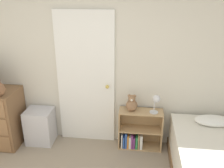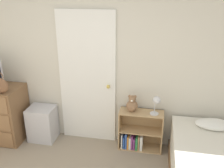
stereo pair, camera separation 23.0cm
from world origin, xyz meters
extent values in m
cube|color=beige|center=(0.00, 2.05, 1.27)|extent=(10.00, 0.06, 2.55)
cube|color=white|center=(-0.08, 2.00, 1.03)|extent=(0.87, 0.04, 2.05)
sphere|color=gold|center=(0.25, 1.96, 0.95)|extent=(0.06, 0.06, 0.06)
ellipsoid|color=brown|center=(-1.25, 1.54, 1.02)|extent=(0.27, 0.09, 0.24)
cube|color=silver|center=(-0.81, 1.83, 0.28)|extent=(0.41, 0.35, 0.56)
cube|color=tan|center=(0.45, 1.87, 0.31)|extent=(0.02, 0.26, 0.62)
cube|color=tan|center=(1.08, 1.87, 0.31)|extent=(0.02, 0.26, 0.62)
cube|color=tan|center=(0.77, 1.87, 0.01)|extent=(0.62, 0.26, 0.02)
cube|color=tan|center=(0.77, 1.87, 0.31)|extent=(0.62, 0.26, 0.02)
cube|color=tan|center=(0.77, 1.87, 0.61)|extent=(0.62, 0.26, 0.02)
cube|color=tan|center=(0.77, 2.00, 0.31)|extent=(0.65, 0.01, 0.62)
cube|color=white|center=(0.49, 1.83, 0.13)|extent=(0.02, 0.15, 0.23)
cube|color=#3359B2|center=(0.52, 1.83, 0.11)|extent=(0.02, 0.16, 0.19)
cube|color=#3359B2|center=(0.56, 1.84, 0.14)|extent=(0.03, 0.18, 0.25)
cube|color=orange|center=(0.59, 1.85, 0.12)|extent=(0.02, 0.20, 0.21)
cube|color=white|center=(0.62, 1.83, 0.12)|extent=(0.03, 0.15, 0.19)
cube|color=#8C3F8C|center=(0.65, 1.84, 0.13)|extent=(0.02, 0.18, 0.22)
cube|color=#8C3F8C|center=(0.68, 1.86, 0.11)|extent=(0.02, 0.21, 0.19)
cube|color=#338C4C|center=(0.72, 1.84, 0.12)|extent=(0.03, 0.17, 0.20)
cube|color=tan|center=(0.75, 1.86, 0.14)|extent=(0.02, 0.21, 0.24)
cube|color=white|center=(0.79, 1.84, 0.13)|extent=(0.04, 0.17, 0.23)
sphere|color=#8C6647|center=(0.62, 1.87, 0.71)|extent=(0.17, 0.17, 0.17)
sphere|color=#8C6647|center=(0.62, 1.87, 0.82)|extent=(0.11, 0.11, 0.11)
sphere|color=silver|center=(0.62, 1.83, 0.81)|extent=(0.04, 0.04, 0.04)
sphere|color=#8C6647|center=(0.58, 1.87, 0.86)|extent=(0.04, 0.04, 0.04)
sphere|color=#8C6647|center=(0.66, 1.87, 0.86)|extent=(0.04, 0.04, 0.04)
cylinder|color=silver|center=(0.95, 1.85, 0.63)|extent=(0.13, 0.13, 0.01)
cylinder|color=silver|center=(0.95, 1.85, 0.73)|extent=(0.01, 0.01, 0.18)
sphere|color=silver|center=(0.97, 1.83, 0.85)|extent=(0.11, 0.11, 0.11)
ellipsoid|color=white|center=(1.76, 1.73, 0.61)|extent=(0.51, 0.28, 0.12)
camera|label=1|loc=(0.72, -1.43, 2.35)|focal=40.00mm
camera|label=2|loc=(0.95, -1.40, 2.35)|focal=40.00mm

